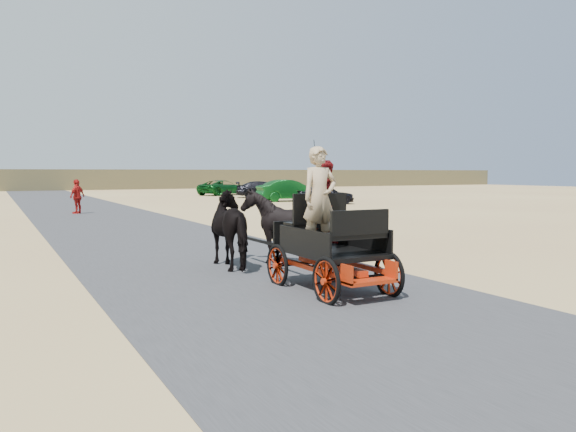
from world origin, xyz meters
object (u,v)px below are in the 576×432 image
car_b (290,190)px  car_c (264,189)px  horse_right (281,226)px  car_d (223,188)px  car_a (325,194)px  horse_left (236,229)px  carriage (331,270)px  pedestrian (77,197)px

car_b → car_c: size_ratio=1.01×
car_b → car_c: (0.88, 6.15, -0.10)m
horse_right → car_c: size_ratio=0.37×
car_b → car_d: (-0.39, 12.13, -0.09)m
horse_right → car_a: horse_right is taller
horse_left → car_b: horse_left is taller
car_d → carriage: bearing=135.6°
car_a → car_d: car_d is taller
horse_left → pedestrian: bearing=-87.2°
carriage → horse_left: size_ratio=1.20×
carriage → car_c: (14.54, 33.29, 0.31)m
horse_left → horse_right: 1.10m
horse_left → car_d: 38.81m
horse_right → car_a: size_ratio=0.46×
car_b → car_c: bearing=-1.6°
pedestrian → car_d: bearing=-173.6°
horse_left → car_a: (14.58, 19.86, -0.22)m
car_a → car_b: bearing=22.2°
carriage → horse_left: bearing=100.4°
pedestrian → car_a: (15.47, 1.53, -0.23)m
car_a → car_d: size_ratio=0.76×
carriage → car_b: bearing=63.3°
horse_right → car_c: horse_right is taller
car_d → horse_right: bearing=134.9°
car_c → car_a: bearing=-161.0°
horse_right → pedestrian: bearing=-83.8°
horse_left → car_b: (14.21, 24.14, -0.08)m
horse_left → car_c: horse_left is taller
carriage → pedestrian: bearing=93.9°
horse_left → horse_right: (1.10, 0.00, 0.00)m
horse_left → car_c: 33.84m
pedestrian → horse_right: bearing=52.0°
car_c → pedestrian: bearing=148.6°
horse_left → car_c: size_ratio=0.44×
carriage → car_a: (14.03, 22.86, 0.27)m
horse_left → car_d: (13.82, 36.27, -0.17)m
horse_right → car_b: size_ratio=0.37×
horse_right → car_d: horse_right is taller
horse_left → car_a: size_ratio=0.54×
pedestrian → car_c: pedestrian is taller
carriage → car_a: bearing=58.5°
car_a → carriage: bearing=165.7°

